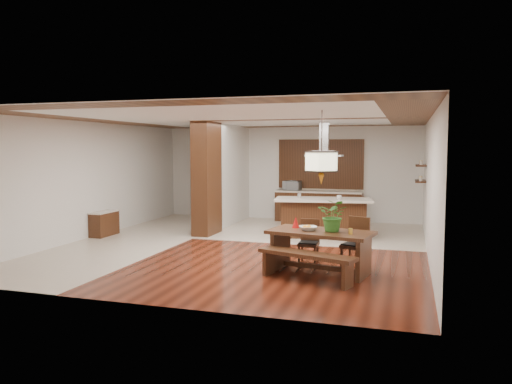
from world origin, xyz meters
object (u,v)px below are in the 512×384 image
(dining_chair_left, at_px, (309,242))
(kitchen_island, at_px, (323,217))
(microwave, at_px, (292,185))
(dining_bench, at_px, (306,267))
(hallway_console, at_px, (104,224))
(pendant_lantern, at_px, (322,148))
(fruit_bowl, at_px, (308,228))
(dining_chair_right, at_px, (355,243))
(range_hood, at_px, (324,139))
(dining_table, at_px, (321,242))
(foliage_plant, at_px, (334,215))
(island_cup, at_px, (339,197))

(dining_chair_left, bearing_deg, kitchen_island, 93.38)
(dining_chair_left, distance_m, microwave, 5.73)
(dining_bench, xyz_separation_m, dining_chair_left, (-0.21, 1.28, 0.18))
(hallway_console, bearing_deg, dining_chair_left, -14.89)
(pendant_lantern, relative_size, fruit_bowl, 4.18)
(dining_chair_right, height_order, range_hood, range_hood)
(dining_bench, distance_m, pendant_lantern, 2.11)
(dining_chair_right, relative_size, microwave, 1.84)
(dining_table, relative_size, foliage_plant, 3.40)
(dining_table, relative_size, dining_chair_left, 2.30)
(foliage_plant, height_order, range_hood, range_hood)
(range_hood, bearing_deg, kitchen_island, -90.00)
(dining_chair_left, relative_size, range_hood, 0.95)
(fruit_bowl, relative_size, island_cup, 2.60)
(dining_chair_left, xyz_separation_m, dining_chair_right, (0.90, -0.18, 0.05))
(range_hood, bearing_deg, dining_table, -81.45)
(hallway_console, xyz_separation_m, microwave, (3.98, 3.98, 0.78))
(dining_chair_right, relative_size, range_hood, 1.06)
(pendant_lantern, xyz_separation_m, fruit_bowl, (-0.22, -0.02, -1.45))
(foliage_plant, bearing_deg, fruit_bowl, 179.75)
(dining_chair_right, height_order, kitchen_island, kitchen_island)
(dining_bench, xyz_separation_m, foliage_plant, (0.36, 0.62, 0.81))
(hallway_console, relative_size, microwave, 1.69)
(hallway_console, relative_size, dining_bench, 0.51)
(hallway_console, height_order, kitchen_island, kitchen_island)
(kitchen_island, bearing_deg, microwave, 110.38)
(kitchen_island, height_order, microwave, microwave)
(dining_chair_left, height_order, microwave, microwave)
(kitchen_island, height_order, island_cup, island_cup)
(dining_chair_left, height_order, range_hood, range_hood)
(dining_table, xyz_separation_m, island_cup, (-0.14, 3.51, 0.47))
(pendant_lantern, height_order, fruit_bowl, pendant_lantern)
(hallway_console, height_order, dining_chair_left, dining_chair_left)
(fruit_bowl, distance_m, microwave, 6.36)
(dining_chair_left, bearing_deg, foliage_plant, -49.45)
(dining_chair_right, bearing_deg, hallway_console, -174.43)
(foliage_plant, xyz_separation_m, island_cup, (-0.37, 3.53, -0.02))
(range_hood, bearing_deg, dining_bench, -84.44)
(range_hood, bearing_deg, hallway_console, -164.70)
(hallway_console, distance_m, dining_table, 6.28)
(dining_bench, bearing_deg, dining_table, 78.93)
(microwave, bearing_deg, dining_bench, -67.27)
(dining_chair_right, xyz_separation_m, foliage_plant, (-0.32, -0.48, 0.57))
(dining_chair_right, bearing_deg, island_cup, 122.85)
(dining_chair_left, height_order, foliage_plant, foliage_plant)
(pendant_lantern, bearing_deg, dining_chair_left, 118.22)
(kitchen_island, height_order, range_hood, range_hood)
(pendant_lantern, bearing_deg, hallway_console, 160.30)
(hallway_console, distance_m, microwave, 5.69)
(hallway_console, bearing_deg, microwave, 45.00)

